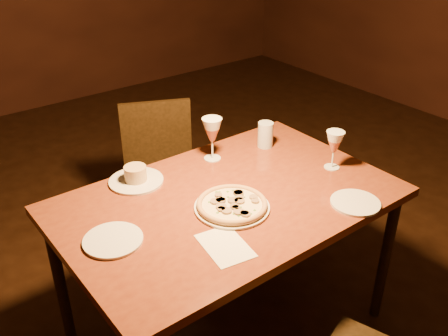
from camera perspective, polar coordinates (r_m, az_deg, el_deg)
dining_table at (r=2.08m, az=0.46°, el=-4.84°), size 1.37×0.89×0.73m
chair_far at (r=2.83m, az=-7.25°, el=-0.08°), size 0.52×0.52×0.82m
pizza_plate at (r=1.97m, az=0.92°, el=-4.23°), size 0.30×0.30×0.03m
ramekin_saucer at (r=2.17m, az=-10.05°, el=-1.03°), size 0.23×0.23×0.07m
wine_glass_far at (r=2.29m, az=-1.36°, el=3.33°), size 0.09×0.09×0.20m
wine_glass_right at (r=2.27m, az=12.43°, el=2.03°), size 0.08×0.08×0.18m
water_tumbler at (r=2.43m, az=4.76°, el=3.82°), size 0.07×0.07×0.12m
side_plate_left at (r=1.85m, az=-12.57°, el=-8.04°), size 0.22×0.22×0.01m
side_plate_near at (r=2.07m, az=14.78°, el=-3.86°), size 0.20×0.20×0.01m
menu_card at (r=1.78m, az=0.12°, el=-8.86°), size 0.18×0.23×0.00m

